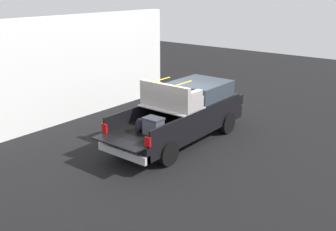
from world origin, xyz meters
TOP-DOWN VIEW (x-y plane):
  - ground_plane at (0.00, 0.00)m, footprint 40.00×40.00m
  - pickup_truck at (0.38, -0.00)m, footprint 6.05×2.06m
  - building_facade at (-0.94, 4.92)m, footprint 11.32×0.36m

SIDE VIEW (x-z plane):
  - ground_plane at x=0.00m, z-range 0.00..0.00m
  - pickup_truck at x=0.38m, z-range -0.14..2.08m
  - building_facade at x=-0.94m, z-range 0.00..4.12m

